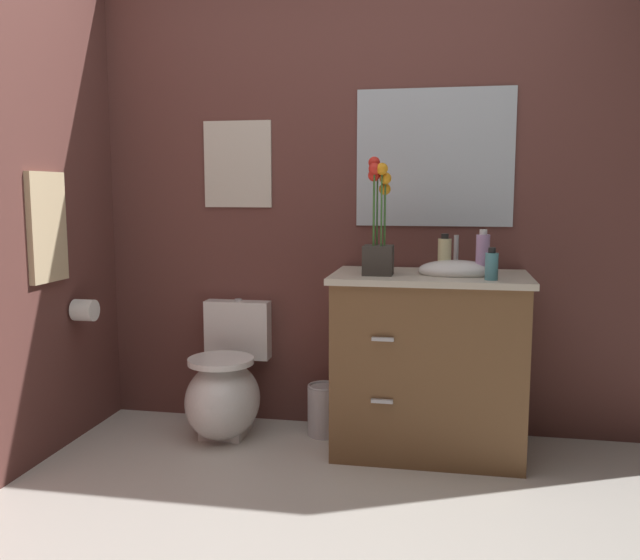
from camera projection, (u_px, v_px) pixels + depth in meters
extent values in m
cube|color=brown|center=(388.00, 197.00, 3.56)|extent=(4.23, 0.05, 2.50)
ellipsoid|color=white|center=(223.00, 400.00, 3.51)|extent=(0.38, 0.48, 0.40)
cube|color=white|center=(226.00, 417.00, 3.57)|extent=(0.22, 0.26, 0.18)
cube|color=white|center=(239.00, 329.00, 3.74)|extent=(0.36, 0.13, 0.32)
cylinder|color=white|center=(221.00, 361.00, 3.46)|extent=(0.34, 0.34, 0.03)
cylinder|color=#B7B7BC|center=(238.00, 301.00, 3.72)|extent=(0.04, 0.04, 0.02)
cube|color=brown|center=(428.00, 367.00, 3.30)|extent=(0.90, 0.52, 0.85)
cube|color=beige|center=(430.00, 277.00, 3.24)|extent=(0.94, 0.56, 0.03)
ellipsoid|color=white|center=(456.00, 270.00, 3.22)|extent=(0.36, 0.26, 0.10)
cylinder|color=#B7B7BC|center=(456.00, 253.00, 3.36)|extent=(0.02, 0.02, 0.18)
cube|color=#B7B7BC|center=(383.00, 339.00, 3.05)|extent=(0.10, 0.02, 0.02)
cube|color=#B7B7BC|center=(382.00, 401.00, 3.09)|extent=(0.10, 0.02, 0.02)
cube|color=#38332D|center=(378.00, 260.00, 3.21)|extent=(0.14, 0.14, 0.14)
cylinder|color=#386B2D|center=(385.00, 212.00, 3.17)|extent=(0.01, 0.01, 0.32)
sphere|color=orange|center=(385.00, 178.00, 3.15)|extent=(0.06, 0.06, 0.06)
cylinder|color=#386B2D|center=(385.00, 217.00, 3.21)|extent=(0.01, 0.01, 0.27)
sphere|color=orange|center=(385.00, 189.00, 3.19)|extent=(0.06, 0.06, 0.06)
cylinder|color=#386B2D|center=(377.00, 209.00, 3.20)|extent=(0.01, 0.01, 0.35)
sphere|color=#E01E51|center=(378.00, 172.00, 3.18)|extent=(0.06, 0.06, 0.06)
cylinder|color=#386B2D|center=(374.00, 204.00, 3.20)|extent=(0.01, 0.01, 0.39)
sphere|color=red|center=(374.00, 163.00, 3.17)|extent=(0.06, 0.06, 0.06)
cylinder|color=#386B2D|center=(374.00, 211.00, 3.17)|extent=(0.01, 0.01, 0.33)
sphere|color=red|center=(374.00, 175.00, 3.15)|extent=(0.06, 0.06, 0.06)
cylinder|color=#386B2D|center=(374.00, 208.00, 3.14)|extent=(0.01, 0.01, 0.36)
sphere|color=red|center=(374.00, 169.00, 3.12)|extent=(0.06, 0.06, 0.06)
cylinder|color=#386B2D|center=(381.00, 208.00, 3.14)|extent=(0.01, 0.01, 0.36)
sphere|color=orange|center=(382.00, 169.00, 3.11)|extent=(0.06, 0.06, 0.06)
cylinder|color=#B28CBF|center=(483.00, 255.00, 3.16)|extent=(0.06, 0.06, 0.19)
cylinder|color=silver|center=(483.00, 232.00, 3.15)|extent=(0.04, 0.04, 0.02)
cylinder|color=teal|center=(492.00, 266.00, 3.02)|extent=(0.06, 0.06, 0.12)
cylinder|color=black|center=(492.00, 250.00, 3.01)|extent=(0.03, 0.03, 0.02)
cylinder|color=beige|center=(444.00, 256.00, 3.27)|extent=(0.06, 0.06, 0.17)
cylinder|color=black|center=(445.00, 236.00, 3.25)|extent=(0.04, 0.04, 0.02)
cylinder|color=#B7B7BC|center=(325.00, 411.00, 3.56)|extent=(0.18, 0.18, 0.26)
torus|color=#B7B7BC|center=(325.00, 386.00, 3.54)|extent=(0.18, 0.18, 0.01)
cube|color=beige|center=(238.00, 164.00, 3.65)|extent=(0.38, 0.01, 0.46)
cube|color=#B2BCC6|center=(434.00, 158.00, 3.46)|extent=(0.80, 0.01, 0.70)
cube|color=tan|center=(47.00, 227.00, 3.18)|extent=(0.03, 0.28, 0.52)
cylinder|color=white|center=(85.00, 310.00, 3.43)|extent=(0.11, 0.11, 0.11)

